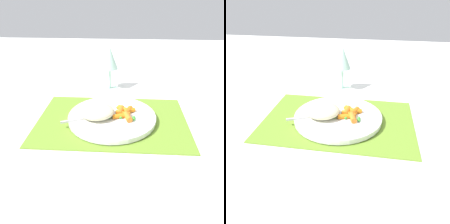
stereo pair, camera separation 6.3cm
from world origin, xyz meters
TOP-DOWN VIEW (x-y plane):
  - ground_plane at (0.00, 0.00)m, footprint 2.40×2.40m
  - placemat at (0.00, 0.00)m, footprint 0.45×0.31m
  - plate at (0.00, 0.00)m, footprint 0.26×0.26m
  - rice_mound at (-0.04, -0.01)m, footprint 0.10×0.09m
  - carrot_portion at (0.04, 0.00)m, footprint 0.07×0.09m
  - pea_scatter at (0.03, 0.00)m, footprint 0.08×0.08m
  - fork at (-0.03, -0.01)m, footprint 0.18×0.08m
  - wine_glass at (-0.02, 0.25)m, footprint 0.07×0.07m

SIDE VIEW (x-z plane):
  - ground_plane at x=0.00m, z-range 0.00..0.00m
  - placemat at x=0.00m, z-range 0.00..0.01m
  - plate at x=0.00m, z-range 0.01..0.02m
  - fork at x=-0.03m, z-range 0.02..0.03m
  - pea_scatter at x=0.03m, z-range 0.02..0.03m
  - carrot_portion at x=0.04m, z-range 0.02..0.04m
  - rice_mound at x=-0.04m, z-range 0.02..0.06m
  - wine_glass at x=-0.02m, z-range 0.03..0.20m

